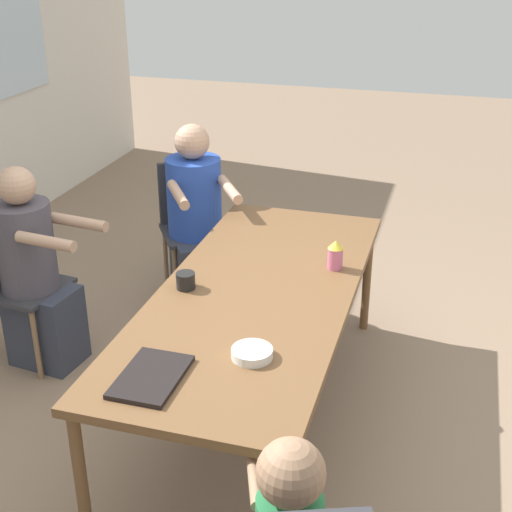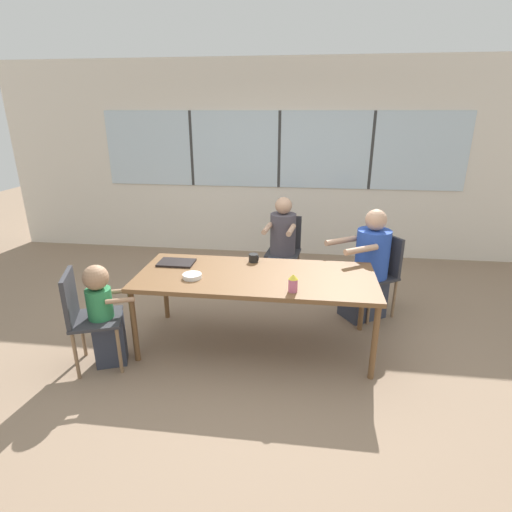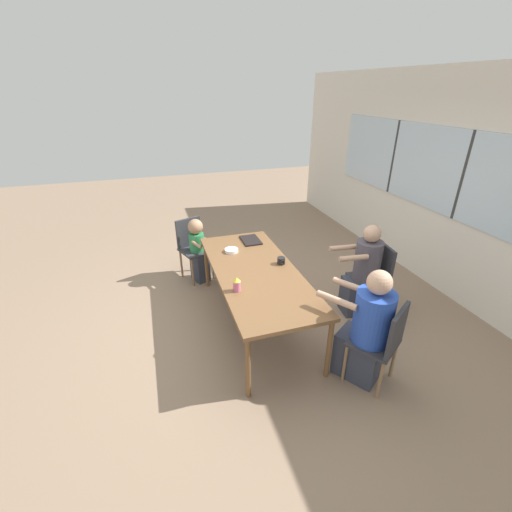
{
  "view_description": "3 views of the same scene",
  "coord_description": "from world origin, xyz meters",
  "px_view_note": "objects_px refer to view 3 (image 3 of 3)",
  "views": [
    {
      "loc": [
        -2.84,
        -0.83,
        2.27
      ],
      "look_at": [
        0.0,
        0.0,
        0.89
      ],
      "focal_mm": 50.0,
      "sensor_mm": 36.0,
      "label": 1
    },
    {
      "loc": [
        0.42,
        -3.28,
        2.1
      ],
      "look_at": [
        0.0,
        0.0,
        0.89
      ],
      "focal_mm": 28.0,
      "sensor_mm": 36.0,
      "label": 2
    },
    {
      "loc": [
        3.18,
        -1.01,
        2.55
      ],
      "look_at": [
        0.0,
        0.0,
        0.89
      ],
      "focal_mm": 24.0,
      "sensor_mm": 36.0,
      "label": 3
    }
  ],
  "objects_px": {
    "chair_for_man_blue_shirt": "(384,339)",
    "person_man_blue_shirt": "(366,332)",
    "person_toddler": "(198,251)",
    "sippy_cup": "(237,284)",
    "chair_for_woman_green_shirt": "(376,273)",
    "person_woman_green_shirt": "(363,275)",
    "bowl_white_shallow": "(231,250)",
    "coffee_mug": "(281,261)",
    "chair_for_toddler": "(192,243)"
  },
  "relations": [
    {
      "from": "chair_for_man_blue_shirt",
      "to": "person_man_blue_shirt",
      "type": "height_order",
      "value": "person_man_blue_shirt"
    },
    {
      "from": "person_toddler",
      "to": "sippy_cup",
      "type": "bearing_deg",
      "value": 75.01
    },
    {
      "from": "chair_for_woman_green_shirt",
      "to": "sippy_cup",
      "type": "distance_m",
      "value": 1.8
    },
    {
      "from": "person_man_blue_shirt",
      "to": "sippy_cup",
      "type": "xyz_separation_m",
      "value": [
        -0.75,
        -1.03,
        0.27
      ]
    },
    {
      "from": "chair_for_man_blue_shirt",
      "to": "sippy_cup",
      "type": "relative_size",
      "value": 5.8
    },
    {
      "from": "chair_for_man_blue_shirt",
      "to": "chair_for_woman_green_shirt",
      "type": "bearing_deg",
      "value": 25.02
    },
    {
      "from": "person_woman_green_shirt",
      "to": "sippy_cup",
      "type": "distance_m",
      "value": 1.65
    },
    {
      "from": "chair_for_man_blue_shirt",
      "to": "bowl_white_shallow",
      "type": "xyz_separation_m",
      "value": [
        -1.78,
        -0.96,
        0.21
      ]
    },
    {
      "from": "person_man_blue_shirt",
      "to": "person_toddler",
      "type": "xyz_separation_m",
      "value": [
        -2.33,
        -1.19,
        -0.07
      ]
    },
    {
      "from": "person_toddler",
      "to": "coffee_mug",
      "type": "xyz_separation_m",
      "value": [
        1.17,
        0.79,
        0.3
      ]
    },
    {
      "from": "person_man_blue_shirt",
      "to": "sippy_cup",
      "type": "relative_size",
      "value": 7.77
    },
    {
      "from": "chair_for_woman_green_shirt",
      "to": "coffee_mug",
      "type": "xyz_separation_m",
      "value": [
        -0.24,
        -1.14,
        0.23
      ]
    },
    {
      "from": "person_woman_green_shirt",
      "to": "person_toddler",
      "type": "height_order",
      "value": "person_woman_green_shirt"
    },
    {
      "from": "sippy_cup",
      "to": "bowl_white_shallow",
      "type": "height_order",
      "value": "sippy_cup"
    },
    {
      "from": "chair_for_woman_green_shirt",
      "to": "person_woman_green_shirt",
      "type": "bearing_deg",
      "value": 90.0
    },
    {
      "from": "person_woman_green_shirt",
      "to": "sippy_cup",
      "type": "bearing_deg",
      "value": 103.37
    },
    {
      "from": "chair_for_man_blue_shirt",
      "to": "bowl_white_shallow",
      "type": "height_order",
      "value": "chair_for_man_blue_shirt"
    },
    {
      "from": "chair_for_man_blue_shirt",
      "to": "bowl_white_shallow",
      "type": "relative_size",
      "value": 5.28
    },
    {
      "from": "chair_for_woman_green_shirt",
      "to": "person_toddler",
      "type": "distance_m",
      "value": 2.39
    },
    {
      "from": "coffee_mug",
      "to": "chair_for_woman_green_shirt",
      "type": "bearing_deg",
      "value": 78.33
    },
    {
      "from": "chair_for_woman_green_shirt",
      "to": "person_man_blue_shirt",
      "type": "height_order",
      "value": "person_man_blue_shirt"
    },
    {
      "from": "chair_for_toddler",
      "to": "sippy_cup",
      "type": "bearing_deg",
      "value": 76.34
    },
    {
      "from": "chair_for_toddler",
      "to": "bowl_white_shallow",
      "type": "height_order",
      "value": "chair_for_toddler"
    },
    {
      "from": "sippy_cup",
      "to": "bowl_white_shallow",
      "type": "distance_m",
      "value": 0.91
    },
    {
      "from": "person_man_blue_shirt",
      "to": "chair_for_toddler",
      "type": "bearing_deg",
      "value": 83.32
    },
    {
      "from": "chair_for_woman_green_shirt",
      "to": "person_woman_green_shirt",
      "type": "xyz_separation_m",
      "value": [
        -0.02,
        -0.16,
        -0.01
      ]
    },
    {
      "from": "person_man_blue_shirt",
      "to": "bowl_white_shallow",
      "type": "bearing_deg",
      "value": 84.44
    },
    {
      "from": "person_toddler",
      "to": "bowl_white_shallow",
      "type": "relative_size",
      "value": 5.58
    },
    {
      "from": "person_man_blue_shirt",
      "to": "sippy_cup",
      "type": "height_order",
      "value": "person_man_blue_shirt"
    },
    {
      "from": "person_toddler",
      "to": "chair_for_woman_green_shirt",
      "type": "bearing_deg",
      "value": 123.26
    },
    {
      "from": "chair_for_man_blue_shirt",
      "to": "chair_for_toddler",
      "type": "bearing_deg",
      "value": 83.7
    },
    {
      "from": "sippy_cup",
      "to": "person_toddler",
      "type": "bearing_deg",
      "value": -174.28
    },
    {
      "from": "chair_for_man_blue_shirt",
      "to": "person_woman_green_shirt",
      "type": "relative_size",
      "value": 0.76
    },
    {
      "from": "chair_for_toddler",
      "to": "person_man_blue_shirt",
      "type": "distance_m",
      "value": 2.77
    },
    {
      "from": "chair_for_toddler",
      "to": "bowl_white_shallow",
      "type": "bearing_deg",
      "value": 93.66
    },
    {
      "from": "chair_for_man_blue_shirt",
      "to": "person_toddler",
      "type": "bearing_deg",
      "value": 84.05
    },
    {
      "from": "chair_for_toddler",
      "to": "coffee_mug",
      "type": "distance_m",
      "value": 1.58
    },
    {
      "from": "person_toddler",
      "to": "coffee_mug",
      "type": "bearing_deg",
      "value": 103.38
    },
    {
      "from": "chair_for_man_blue_shirt",
      "to": "coffee_mug",
      "type": "bearing_deg",
      "value": 77.19
    },
    {
      "from": "person_woman_green_shirt",
      "to": "coffee_mug",
      "type": "height_order",
      "value": "person_woman_green_shirt"
    },
    {
      "from": "person_woman_green_shirt",
      "to": "bowl_white_shallow",
      "type": "relative_size",
      "value": 6.93
    },
    {
      "from": "person_toddler",
      "to": "coffee_mug",
      "type": "height_order",
      "value": "person_toddler"
    },
    {
      "from": "person_woman_green_shirt",
      "to": "coffee_mug",
      "type": "xyz_separation_m",
      "value": [
        -0.22,
        -0.98,
        0.23
      ]
    },
    {
      "from": "person_woman_green_shirt",
      "to": "bowl_white_shallow",
      "type": "bearing_deg",
      "value": 70.86
    },
    {
      "from": "chair_for_toddler",
      "to": "sippy_cup",
      "type": "distance_m",
      "value": 1.76
    },
    {
      "from": "person_man_blue_shirt",
      "to": "sippy_cup",
      "type": "distance_m",
      "value": 1.3
    },
    {
      "from": "sippy_cup",
      "to": "coffee_mug",
      "type": "bearing_deg",
      "value": 122.65
    },
    {
      "from": "person_toddler",
      "to": "bowl_white_shallow",
      "type": "distance_m",
      "value": 0.81
    },
    {
      "from": "chair_for_man_blue_shirt",
      "to": "person_woman_green_shirt",
      "type": "distance_m",
      "value": 1.19
    },
    {
      "from": "chair_for_woman_green_shirt",
      "to": "chair_for_toddler",
      "type": "distance_m",
      "value": 2.52
    }
  ]
}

